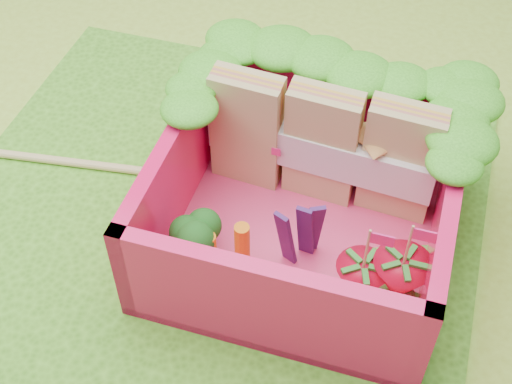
{
  "coord_description": "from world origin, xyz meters",
  "views": [
    {
      "loc": [
        0.89,
        -2.11,
        2.71
      ],
      "look_at": [
        0.23,
        0.01,
        0.28
      ],
      "focal_mm": 50.0,
      "sensor_mm": 36.0,
      "label": 1
    }
  ],
  "objects_px": {
    "strawberry_right": "(400,280)",
    "chopsticks": "(16,155)",
    "strawberry_left": "(361,282)",
    "broccoli": "(191,235)",
    "sandwich_stack": "(323,145)",
    "bento_box": "(305,200)"
  },
  "relations": [
    {
      "from": "bento_box",
      "to": "chopsticks",
      "type": "relative_size",
      "value": 0.56
    },
    {
      "from": "sandwich_stack",
      "to": "chopsticks",
      "type": "bearing_deg",
      "value": -172.21
    },
    {
      "from": "sandwich_stack",
      "to": "strawberry_left",
      "type": "bearing_deg",
      "value": -61.55
    },
    {
      "from": "strawberry_right",
      "to": "strawberry_left",
      "type": "bearing_deg",
      "value": -161.78
    },
    {
      "from": "bento_box",
      "to": "sandwich_stack",
      "type": "relative_size",
      "value": 1.17
    },
    {
      "from": "sandwich_stack",
      "to": "chopsticks",
      "type": "xyz_separation_m",
      "value": [
        -1.6,
        -0.22,
        -0.33
      ]
    },
    {
      "from": "broccoli",
      "to": "sandwich_stack",
      "type": "bearing_deg",
      "value": 52.98
    },
    {
      "from": "broccoli",
      "to": "chopsticks",
      "type": "height_order",
      "value": "broccoli"
    },
    {
      "from": "strawberry_left",
      "to": "chopsticks",
      "type": "relative_size",
      "value": 0.2
    },
    {
      "from": "bento_box",
      "to": "broccoli",
      "type": "bearing_deg",
      "value": -145.9
    },
    {
      "from": "bento_box",
      "to": "broccoli",
      "type": "distance_m",
      "value": 0.54
    },
    {
      "from": "bento_box",
      "to": "sandwich_stack",
      "type": "height_order",
      "value": "sandwich_stack"
    },
    {
      "from": "bento_box",
      "to": "strawberry_right",
      "type": "bearing_deg",
      "value": -27.13
    },
    {
      "from": "sandwich_stack",
      "to": "broccoli",
      "type": "bearing_deg",
      "value": -127.02
    },
    {
      "from": "sandwich_stack",
      "to": "strawberry_right",
      "type": "relative_size",
      "value": 2.25
    },
    {
      "from": "bento_box",
      "to": "chopsticks",
      "type": "height_order",
      "value": "bento_box"
    },
    {
      "from": "bento_box",
      "to": "strawberry_right",
      "type": "height_order",
      "value": "bento_box"
    },
    {
      "from": "sandwich_stack",
      "to": "strawberry_left",
      "type": "distance_m",
      "value": 0.7
    },
    {
      "from": "sandwich_stack",
      "to": "chopsticks",
      "type": "distance_m",
      "value": 1.64
    },
    {
      "from": "broccoli",
      "to": "chopsticks",
      "type": "distance_m",
      "value": 1.22
    },
    {
      "from": "strawberry_right",
      "to": "chopsticks",
      "type": "relative_size",
      "value": 0.21
    },
    {
      "from": "strawberry_left",
      "to": "bento_box",
      "type": "bearing_deg",
      "value": 137.56
    }
  ]
}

